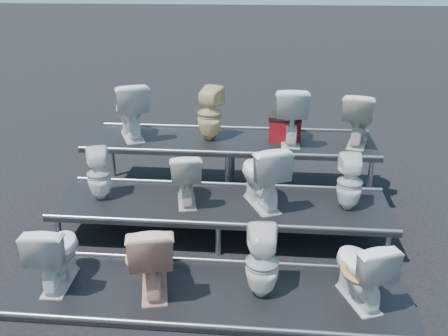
# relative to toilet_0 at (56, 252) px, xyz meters

# --- Properties ---
(ground) EXTENTS (80.00, 80.00, 0.00)m
(ground) POSITION_rel_toilet_0_xyz_m (1.65, 1.30, -0.44)
(ground) COLOR black
(ground) RESTS_ON ground
(tier_front) EXTENTS (4.20, 1.20, 0.06)m
(tier_front) POSITION_rel_toilet_0_xyz_m (1.65, 0.00, -0.41)
(tier_front) COLOR black
(tier_front) RESTS_ON ground
(tier_mid) EXTENTS (4.20, 1.20, 0.46)m
(tier_mid) POSITION_rel_toilet_0_xyz_m (1.65, 1.30, -0.21)
(tier_mid) COLOR black
(tier_mid) RESTS_ON ground
(tier_back) EXTENTS (4.20, 1.20, 0.86)m
(tier_back) POSITION_rel_toilet_0_xyz_m (1.65, 2.60, -0.01)
(tier_back) COLOR black
(tier_back) RESTS_ON ground
(toilet_0) EXTENTS (0.46, 0.77, 0.77)m
(toilet_0) POSITION_rel_toilet_0_xyz_m (0.00, 0.00, 0.00)
(toilet_0) COLOR silver
(toilet_0) RESTS_ON tier_front
(toilet_1) EXTENTS (0.63, 0.90, 0.83)m
(toilet_1) POSITION_rel_toilet_0_xyz_m (1.04, 0.00, 0.03)
(toilet_1) COLOR #E6AA90
(toilet_1) RESTS_ON tier_front
(toilet_2) EXTENTS (0.37, 0.38, 0.77)m
(toilet_2) POSITION_rel_toilet_0_xyz_m (2.19, 0.00, 0.00)
(toilet_2) COLOR silver
(toilet_2) RESTS_ON tier_front
(toilet_3) EXTENTS (0.65, 0.84, 0.75)m
(toilet_3) POSITION_rel_toilet_0_xyz_m (3.18, 0.00, -0.01)
(toilet_3) COLOR silver
(toilet_3) RESTS_ON tier_front
(toilet_4) EXTENTS (0.39, 0.40, 0.67)m
(toilet_4) POSITION_rel_toilet_0_xyz_m (0.07, 1.30, 0.35)
(toilet_4) COLOR silver
(toilet_4) RESTS_ON tier_mid
(toilet_5) EXTENTS (0.52, 0.74, 0.69)m
(toilet_5) POSITION_rel_toilet_0_xyz_m (1.19, 1.30, 0.36)
(toilet_5) COLOR beige
(toilet_5) RESTS_ON tier_mid
(toilet_6) EXTENTS (0.75, 0.93, 0.83)m
(toilet_6) POSITION_rel_toilet_0_xyz_m (2.14, 1.30, 0.43)
(toilet_6) COLOR silver
(toilet_6) RESTS_ON tier_mid
(toilet_7) EXTENTS (0.31, 0.32, 0.70)m
(toilet_7) POSITION_rel_toilet_0_xyz_m (3.21, 1.30, 0.36)
(toilet_7) COLOR silver
(toilet_7) RESTS_ON tier_mid
(toilet_8) EXTENTS (0.77, 0.95, 0.84)m
(toilet_8) POSITION_rel_toilet_0_xyz_m (0.16, 2.60, 0.84)
(toilet_8) COLOR silver
(toilet_8) RESTS_ON tier_back
(toilet_9) EXTENTS (0.45, 0.46, 0.79)m
(toilet_9) POSITION_rel_toilet_0_xyz_m (1.34, 2.60, 0.81)
(toilet_9) COLOR beige
(toilet_9) RESTS_ON tier_back
(toilet_10) EXTENTS (0.47, 0.82, 0.83)m
(toilet_10) POSITION_rel_toilet_0_xyz_m (2.51, 2.60, 0.83)
(toilet_10) COLOR silver
(toilet_10) RESTS_ON tier_back
(toilet_11) EXTENTS (0.61, 0.84, 0.76)m
(toilet_11) POSITION_rel_toilet_0_xyz_m (3.48, 2.60, 0.80)
(toilet_11) COLOR beige
(toilet_11) RESTS_ON tier_back
(red_crate) EXTENTS (0.48, 0.40, 0.33)m
(red_crate) POSITION_rel_toilet_0_xyz_m (2.45, 2.70, 0.58)
(red_crate) COLOR maroon
(red_crate) RESTS_ON tier_back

